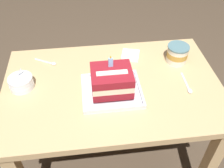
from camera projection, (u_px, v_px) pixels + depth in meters
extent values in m
plane|color=#4C3D2D|center=(112.00, 162.00, 1.76)|extent=(8.00, 8.00, 0.00)
cube|color=tan|center=(112.00, 87.00, 1.27)|extent=(1.08, 0.70, 0.04)
cube|color=tan|center=(208.00, 166.00, 1.36)|extent=(0.06, 0.06, 0.70)
cube|color=tan|center=(35.00, 103.00, 1.69)|extent=(0.06, 0.06, 0.70)
cube|color=tan|center=(175.00, 91.00, 1.78)|extent=(0.06, 0.06, 0.70)
cube|color=silver|center=(112.00, 92.00, 1.22)|extent=(0.28, 0.25, 0.01)
cube|color=silver|center=(115.00, 109.00, 1.13)|extent=(0.28, 0.01, 0.02)
cube|color=silver|center=(109.00, 74.00, 1.30)|extent=(0.28, 0.01, 0.02)
cube|color=silver|center=(83.00, 92.00, 1.20)|extent=(0.01, 0.23, 0.02)
cube|color=silver|center=(139.00, 88.00, 1.22)|extent=(0.01, 0.23, 0.02)
cube|color=maroon|center=(112.00, 86.00, 1.19)|extent=(0.19, 0.16, 0.04)
cube|color=beige|center=(112.00, 80.00, 1.17)|extent=(0.19, 0.16, 0.03)
cube|color=maroon|center=(112.00, 75.00, 1.15)|extent=(0.19, 0.16, 0.04)
cube|color=silver|center=(112.00, 73.00, 1.12)|extent=(0.14, 0.03, 0.00)
cube|color=#8CB7EA|center=(111.00, 62.00, 1.14)|extent=(0.02, 0.01, 0.04)
ellipsoid|color=yellow|center=(111.00, 57.00, 1.12)|extent=(0.01, 0.01, 0.01)
cylinder|color=white|center=(22.00, 85.00, 1.24)|extent=(0.12, 0.12, 0.03)
cylinder|color=white|center=(21.00, 82.00, 1.23)|extent=(0.12, 0.12, 0.03)
cylinder|color=white|center=(20.00, 80.00, 1.22)|extent=(0.12, 0.12, 0.03)
cylinder|color=silver|center=(19.00, 74.00, 1.22)|extent=(0.04, 0.02, 0.06)
cylinder|color=silver|center=(177.00, 54.00, 1.37)|extent=(0.11, 0.11, 0.09)
cylinder|color=#B78938|center=(177.00, 54.00, 1.37)|extent=(0.11, 0.11, 0.03)
cylinder|color=slate|center=(179.00, 47.00, 1.34)|extent=(0.12, 0.12, 0.01)
ellipsoid|color=silver|center=(54.00, 64.00, 1.38)|extent=(0.04, 0.03, 0.01)
cube|color=silver|center=(43.00, 61.00, 1.40)|extent=(0.10, 0.06, 0.00)
ellipsoid|color=silver|center=(190.00, 91.00, 1.22)|extent=(0.02, 0.03, 0.01)
cube|color=silver|center=(185.00, 81.00, 1.28)|extent=(0.01, 0.12, 0.00)
cube|color=white|center=(130.00, 55.00, 1.42)|extent=(0.12, 0.11, 0.02)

